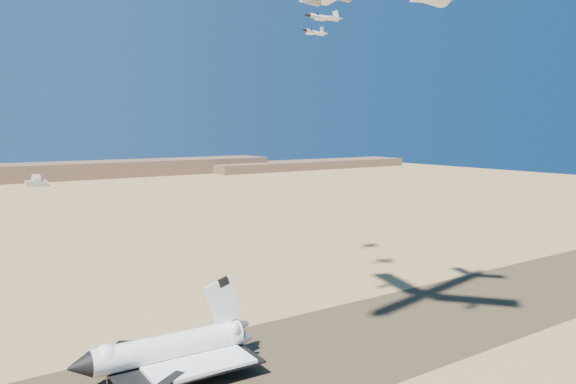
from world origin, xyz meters
TOP-DOWN VIEW (x-y plane):
  - ground at (0.00, 0.00)m, footprint 1200.00×1200.00m
  - runway at (0.00, 0.00)m, footprint 600.00×50.00m
  - ridgeline at (65.32, 527.31)m, footprint 960.00×90.00m
  - shuttle at (-20.73, 8.83)m, footprint 43.33×27.67m
  - crew_a at (-13.94, 4.36)m, footprint 0.53×0.73m
  - crew_b at (-13.73, 1.47)m, footprint 0.91×0.99m
  - crew_c at (-11.91, -0.06)m, footprint 1.05×1.24m
  - chase_jet_e at (45.20, 35.16)m, footprint 14.75×7.85m
  - chase_jet_f at (61.67, 61.23)m, footprint 14.18×8.30m

SIDE VIEW (x-z plane):
  - ground at x=0.00m, z-range 0.00..0.00m
  - runway at x=0.00m, z-range 0.00..0.06m
  - crew_b at x=-13.73m, z-range 0.06..1.83m
  - crew_a at x=-13.94m, z-range 0.06..1.89m
  - crew_c at x=-11.91m, z-range 0.06..1.95m
  - shuttle at x=-20.73m, z-range -4.93..16.40m
  - ridgeline at x=65.32m, z-range -1.37..16.63m
  - chase_jet_e at x=45.20m, z-range 90.25..93.92m
  - chase_jet_f at x=61.67m, z-range 90.65..94.27m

